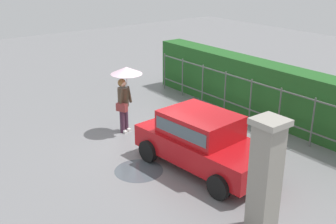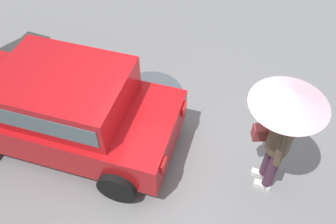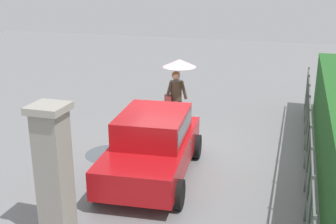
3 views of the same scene
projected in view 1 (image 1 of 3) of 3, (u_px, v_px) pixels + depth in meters
ground_plane at (166, 146)px, 12.08m from camera, size 40.00×40.00×0.00m
car at (202, 139)px, 10.60m from camera, size 3.86×2.13×1.48m
pedestrian at (125, 84)px, 12.54m from camera, size 0.97×0.97×2.10m
gate_pillar at (265, 175)px, 7.95m from camera, size 0.60×0.60×2.42m
fence_section at (265, 104)px, 13.06m from camera, size 10.68×0.05×1.50m
hedge_row at (280, 96)px, 13.43m from camera, size 11.63×0.90×1.90m
puddle_near at (139, 170)px, 10.67m from camera, size 1.27×1.27×0.00m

